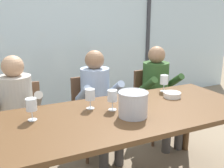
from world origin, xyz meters
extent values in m
plane|color=#847056|center=(0.00, 1.00, 0.00)|extent=(14.00, 14.00, 0.00)
cube|color=silver|center=(0.00, 2.32, 1.30)|extent=(7.35, 0.03, 2.60)
cube|color=#38383D|center=(1.65, 2.30, 1.30)|extent=(0.06, 0.06, 2.60)
cube|color=#386633|center=(0.00, 6.64, 1.03)|extent=(13.35, 2.40, 2.07)
cube|color=brown|center=(0.00, 0.00, 0.76)|extent=(2.15, 0.93, 0.04)
cylinder|color=brown|center=(-0.97, 0.37, 0.37)|extent=(0.07, 0.07, 0.74)
cylinder|color=brown|center=(0.97, 0.37, 0.37)|extent=(0.07, 0.07, 0.74)
cube|color=brown|center=(-0.79, 0.79, 0.43)|extent=(0.47, 0.47, 0.03)
cube|color=brown|center=(-0.78, 0.99, 0.66)|extent=(0.42, 0.06, 0.42)
cylinder|color=brown|center=(-0.99, 0.61, 0.21)|extent=(0.04, 0.04, 0.42)
cylinder|color=brown|center=(-0.61, 0.59, 0.21)|extent=(0.04, 0.04, 0.42)
cylinder|color=brown|center=(-0.97, 0.99, 0.21)|extent=(0.04, 0.04, 0.42)
cylinder|color=brown|center=(-0.59, 0.97, 0.21)|extent=(0.04, 0.04, 0.42)
cube|color=brown|center=(0.00, 0.78, 0.43)|extent=(0.45, 0.45, 0.03)
cube|color=brown|center=(-0.01, 0.98, 0.66)|extent=(0.42, 0.05, 0.42)
cylinder|color=brown|center=(-0.18, 0.58, 0.21)|extent=(0.04, 0.04, 0.42)
cylinder|color=brown|center=(0.20, 0.60, 0.21)|extent=(0.04, 0.04, 0.42)
cylinder|color=brown|center=(-0.20, 0.96, 0.21)|extent=(0.04, 0.04, 0.42)
cylinder|color=brown|center=(0.18, 0.98, 0.21)|extent=(0.04, 0.04, 0.42)
cube|color=brown|center=(0.84, 0.80, 0.43)|extent=(0.48, 0.48, 0.03)
cube|color=brown|center=(0.82, 1.00, 0.66)|extent=(0.42, 0.07, 0.42)
cylinder|color=brown|center=(0.67, 0.60, 0.21)|extent=(0.04, 0.04, 0.42)
cylinder|color=brown|center=(1.05, 0.63, 0.21)|extent=(0.04, 0.04, 0.42)
cylinder|color=brown|center=(0.64, 0.97, 0.21)|extent=(0.04, 0.04, 0.42)
cylinder|color=brown|center=(1.01, 1.01, 0.21)|extent=(0.04, 0.04, 0.42)
cylinder|color=#B7AD9E|center=(-0.82, 0.82, 0.73)|extent=(0.34, 0.34, 0.52)
sphere|color=tan|center=(-0.82, 0.82, 1.08)|extent=(0.21, 0.21, 0.21)
cube|color=#47423D|center=(-0.92, 0.62, 0.47)|extent=(0.15, 0.41, 0.13)
cube|color=#47423D|center=(-0.74, 0.61, 0.47)|extent=(0.15, 0.41, 0.13)
cylinder|color=#47423D|center=(-0.75, 0.41, 0.22)|extent=(0.10, 0.10, 0.45)
cylinder|color=#B7AD9E|center=(-0.64, 0.69, 0.75)|extent=(0.10, 0.33, 0.26)
cylinder|color=#9EB2D1|center=(0.01, 0.82, 0.73)|extent=(0.33, 0.33, 0.52)
sphere|color=#936B4C|center=(0.01, 0.82, 1.08)|extent=(0.21, 0.21, 0.21)
cube|color=#47423D|center=(-0.07, 0.61, 0.47)|extent=(0.14, 0.40, 0.13)
cube|color=#47423D|center=(0.11, 0.62, 0.47)|extent=(0.14, 0.40, 0.13)
cylinder|color=#47423D|center=(-0.06, 0.41, 0.22)|extent=(0.10, 0.10, 0.45)
cylinder|color=#47423D|center=(0.12, 0.42, 0.22)|extent=(0.10, 0.10, 0.45)
cylinder|color=#9EB2D1|center=(-0.17, 0.69, 0.75)|extent=(0.09, 0.33, 0.26)
cylinder|color=#9EB2D1|center=(0.21, 0.70, 0.75)|extent=(0.09, 0.33, 0.26)
cylinder|color=#2D5123|center=(0.82, 0.82, 0.73)|extent=(0.32, 0.32, 0.52)
sphere|color=#936B4C|center=(0.82, 0.82, 1.08)|extent=(0.21, 0.21, 0.21)
cube|color=#47423D|center=(0.73, 0.62, 0.47)|extent=(0.13, 0.40, 0.13)
cube|color=#47423D|center=(0.91, 0.61, 0.47)|extent=(0.13, 0.40, 0.13)
cylinder|color=#47423D|center=(0.73, 0.42, 0.22)|extent=(0.10, 0.10, 0.45)
cylinder|color=#47423D|center=(0.91, 0.41, 0.22)|extent=(0.10, 0.10, 0.45)
cylinder|color=#2D5123|center=(0.63, 0.70, 0.75)|extent=(0.08, 0.32, 0.26)
cylinder|color=#2D5123|center=(1.01, 0.69, 0.75)|extent=(0.08, 0.32, 0.26)
cylinder|color=#B7B7BC|center=(-0.03, -0.10, 0.88)|extent=(0.23, 0.23, 0.20)
torus|color=silver|center=(-0.03, -0.10, 0.97)|extent=(0.24, 0.24, 0.01)
cylinder|color=silver|center=(0.56, 0.15, 0.80)|extent=(0.17, 0.17, 0.05)
cylinder|color=silver|center=(-0.12, 0.09, 0.78)|extent=(0.07, 0.07, 0.00)
cylinder|color=silver|center=(-0.12, 0.09, 0.82)|extent=(0.01, 0.01, 0.07)
cylinder|color=silver|center=(-0.12, 0.09, 0.90)|extent=(0.08, 0.08, 0.09)
cylinder|color=maroon|center=(-0.12, 0.09, 0.88)|extent=(0.07, 0.07, 0.04)
cylinder|color=silver|center=(-0.27, 0.21, 0.78)|extent=(0.07, 0.07, 0.00)
cylinder|color=silver|center=(-0.27, 0.21, 0.82)|extent=(0.01, 0.01, 0.07)
cylinder|color=silver|center=(-0.27, 0.21, 0.90)|extent=(0.08, 0.08, 0.09)
cylinder|color=#560C1E|center=(-0.27, 0.21, 0.88)|extent=(0.07, 0.07, 0.04)
cylinder|color=silver|center=(-0.77, 0.16, 0.78)|extent=(0.07, 0.07, 0.00)
cylinder|color=silver|center=(-0.77, 0.16, 0.82)|extent=(0.01, 0.01, 0.07)
cylinder|color=silver|center=(-0.77, 0.16, 0.90)|extent=(0.08, 0.08, 0.09)
cylinder|color=#E0D184|center=(-0.77, 0.16, 0.88)|extent=(0.07, 0.07, 0.04)
cylinder|color=silver|center=(0.60, 0.35, 0.78)|extent=(0.07, 0.07, 0.00)
cylinder|color=silver|center=(0.60, 0.35, 0.82)|extent=(0.01, 0.01, 0.07)
cylinder|color=silver|center=(0.60, 0.35, 0.90)|extent=(0.08, 0.08, 0.09)
cylinder|color=#E0D184|center=(0.60, 0.35, 0.88)|extent=(0.07, 0.07, 0.04)
camera|label=1|loc=(-1.00, -1.76, 1.57)|focal=41.41mm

